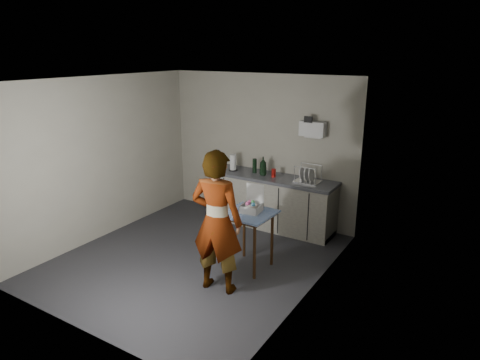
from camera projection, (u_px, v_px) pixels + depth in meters
The scene contains 15 objects.
ground at pixel (194, 259), 6.36m from camera, with size 4.00×4.00×0.00m, color #29292E.
wall_back at pixel (260, 148), 7.60m from camera, with size 3.60×0.02×2.60m, color #B0AB9A.
wall_right at pixel (311, 197), 5.08m from camera, with size 0.02×4.00×2.60m, color #B0AB9A.
wall_left at pixel (103, 158), 6.87m from camera, with size 0.02×4.00×2.60m, color #B0AB9A.
ceiling at pixel (188, 80), 5.60m from camera, with size 3.60×4.00×0.01m, color white.
kitchen_counter at pixel (272, 203), 7.42m from camera, with size 2.24×0.62×0.91m.
wall_shelf at pixel (313, 129), 6.91m from camera, with size 0.42×0.18×0.37m.
side_table at pixel (249, 220), 5.91m from camera, with size 0.67×0.67×0.83m.
standing_man at pixel (217, 222), 5.31m from camera, with size 0.68×0.44×1.85m, color #B2A593.
soap_bottle at pixel (263, 166), 7.30m from camera, with size 0.12×0.12×0.32m, color black.
soda_can at pixel (274, 173), 7.22m from camera, with size 0.07×0.07×0.14m, color red.
dark_bottle at pixel (255, 166), 7.45m from camera, with size 0.07×0.07×0.25m, color black.
paper_towel at pixel (233, 163), 7.60m from camera, with size 0.16×0.16×0.29m.
dish_rack at pixel (307, 178), 6.95m from camera, with size 0.40×0.30×0.28m.
bakery_box at pixel (252, 206), 5.90m from camera, with size 0.29×0.30×0.37m.
Camera 1 is at (3.58, -4.53, 2.98)m, focal length 32.00 mm.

